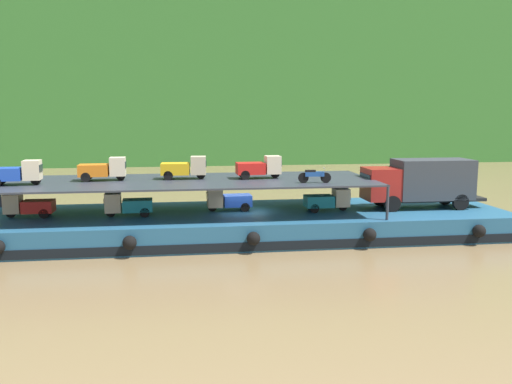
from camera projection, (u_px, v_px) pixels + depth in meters
ground_plane at (244, 235)px, 32.59m from camera, size 400.00×400.00×0.00m
hillside_far_bank at (202, 45)px, 90.14m from camera, size 142.98×39.77×33.75m
cargo_barge at (244, 224)px, 32.44m from camera, size 32.41×8.89×1.50m
covered_lorry at (420, 182)px, 33.34m from camera, size 7.87×2.34×3.10m
cargo_rack at (181, 181)px, 31.55m from camera, size 23.21×7.50×2.00m
mini_truck_lower_stern at (28, 206)px, 30.51m from camera, size 2.75×1.21×1.38m
mini_truck_lower_aft at (128, 205)px, 30.83m from camera, size 2.79×1.29×1.38m
mini_truck_lower_mid at (228, 200)px, 32.53m from camera, size 2.79×1.29×1.38m
mini_truck_lower_fore at (328, 200)px, 32.46m from camera, size 2.75×1.22×1.38m
mini_truck_upper_stern at (17, 173)px, 29.43m from camera, size 2.79×1.29×1.38m
mini_truck_upper_mid at (103, 169)px, 31.36m from camera, size 2.77×1.26×1.38m
mini_truck_upper_fore at (185, 168)px, 32.13m from camera, size 2.79×1.29×1.38m
mini_truck_upper_bow at (259, 167)px, 32.41m from camera, size 2.77×1.26×1.38m
motorcycle_upper_port at (314, 176)px, 30.32m from camera, size 1.90×0.55×0.87m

